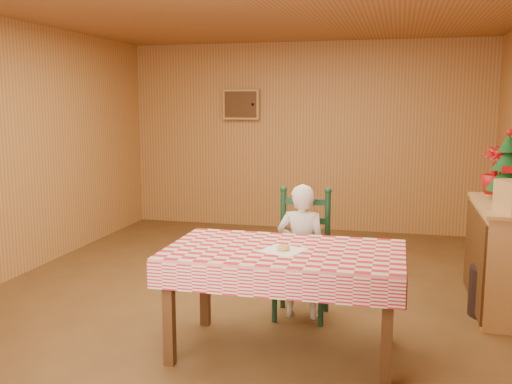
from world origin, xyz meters
TOP-DOWN VIEW (x-y plane):
  - ground at (0.00, 0.00)m, footprint 6.00×6.00m
  - cabin_walls at (-0.00, 0.53)m, footprint 5.10×6.05m
  - dining_table at (0.53, -1.11)m, footprint 1.66×0.96m
  - ladder_chair at (0.53, -0.32)m, footprint 0.44×0.40m
  - seated_child at (0.53, -0.38)m, footprint 0.41×0.27m
  - napkin at (0.53, -1.16)m, footprint 0.34×0.34m
  - donut at (0.53, -1.16)m, footprint 0.11×0.11m
  - shelf_unit at (2.20, 0.21)m, footprint 0.54×1.24m
  - christmas_tree at (2.21, 0.46)m, footprint 0.34×0.34m
  - flower_arrangement at (2.16, 0.76)m, footprint 0.30×0.30m
  - storage_bin at (2.10, 0.03)m, footprint 0.45×0.45m

SIDE VIEW (x-z plane):
  - ground at x=0.00m, z-range 0.00..0.00m
  - storage_bin at x=2.10m, z-range 0.00..0.41m
  - shelf_unit at x=2.20m, z-range 0.00..0.93m
  - ladder_chair at x=0.53m, z-range -0.04..1.04m
  - seated_child at x=0.53m, z-range 0.00..1.12m
  - dining_table at x=0.53m, z-range 0.30..1.07m
  - napkin at x=0.53m, z-range 0.77..0.77m
  - donut at x=0.53m, z-range 0.77..0.80m
  - flower_arrangement at x=2.16m, z-range 0.93..1.38m
  - christmas_tree at x=2.21m, z-range 0.90..1.52m
  - cabin_walls at x=0.00m, z-range 0.50..3.15m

